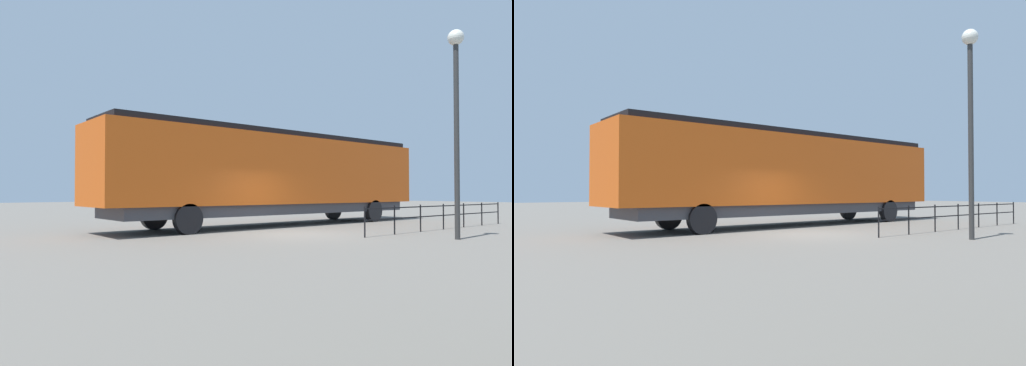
% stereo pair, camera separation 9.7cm
% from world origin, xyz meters
% --- Properties ---
extents(ground_plane, '(120.00, 120.00, 0.00)m').
position_xyz_m(ground_plane, '(0.00, 0.00, 0.00)').
color(ground_plane, '#666059').
extents(locomotive, '(2.97, 16.94, 4.18)m').
position_xyz_m(locomotive, '(-3.58, 2.94, 2.35)').
color(locomotive, '#D15114').
rests_on(locomotive, ground_plane).
extents(lamp_post, '(0.50, 0.50, 6.73)m').
position_xyz_m(lamp_post, '(4.62, 2.83, 4.61)').
color(lamp_post, '#2D2D2D').
rests_on(lamp_post, ground_plane).
extents(platform_fence, '(0.05, 10.31, 1.03)m').
position_xyz_m(platform_fence, '(2.39, 6.14, 0.67)').
color(platform_fence, black).
rests_on(platform_fence, ground_plane).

